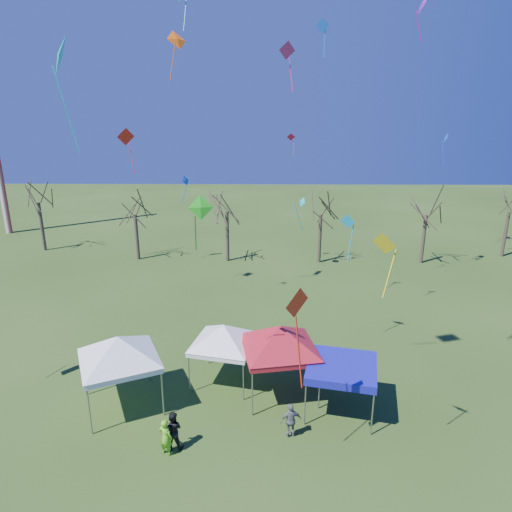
{
  "coord_description": "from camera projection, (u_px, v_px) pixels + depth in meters",
  "views": [
    {
      "loc": [
        0.88,
        -15.78,
        13.31
      ],
      "look_at": [
        0.59,
        3.0,
        7.29
      ],
      "focal_mm": 32.0,
      "sensor_mm": 36.0,
      "label": 1
    }
  ],
  "objects": [
    {
      "name": "kite_8",
      "position": [
        59.0,
        55.0,
        17.67
      ],
      "size": [
        1.12,
        1.67,
        4.56
      ],
      "rotation": [
        0.0,
        0.0,
        5.04
      ],
      "color": "#0DC7C5",
      "rests_on": "ground"
    },
    {
      "name": "tree_0",
      "position": [
        36.0,
        185.0,
        43.51
      ],
      "size": [
        3.83,
        3.83,
        8.44
      ],
      "color": "#3D2D21",
      "rests_on": "ground"
    },
    {
      "name": "kite_18",
      "position": [
        323.0,
        27.0,
        23.31
      ],
      "size": [
        0.74,
        0.34,
        1.89
      ],
      "rotation": [
        0.0,
        0.0,
        2.96
      ],
      "color": "blue",
      "rests_on": "ground"
    },
    {
      "name": "kite_2",
      "position": [
        126.0,
        137.0,
        36.64
      ],
      "size": [
        1.48,
        1.28,
        3.66
      ],
      "rotation": [
        0.0,
        0.0,
        3.78
      ],
      "color": "red",
      "rests_on": "ground"
    },
    {
      "name": "ground",
      "position": [
        241.0,
        443.0,
        19.1
      ],
      "size": [
        140.0,
        140.0,
        0.0
      ],
      "primitive_type": "plane",
      "color": "#264215",
      "rests_on": "ground"
    },
    {
      "name": "kite_19",
      "position": [
        291.0,
        138.0,
        37.05
      ],
      "size": [
        0.7,
        0.49,
        1.84
      ],
      "rotation": [
        0.0,
        0.0,
        3.11
      ],
      "color": "red",
      "rests_on": "ground"
    },
    {
      "name": "person_green",
      "position": [
        166.0,
        437.0,
        18.27
      ],
      "size": [
        0.7,
        0.59,
        1.62
      ],
      "primitive_type": "imported",
      "rotation": [
        0.0,
        0.0,
        2.72
      ],
      "color": "#6CD421",
      "rests_on": "ground"
    },
    {
      "name": "person_dark",
      "position": [
        173.0,
        430.0,
        18.6
      ],
      "size": [
        0.83,
        0.66,
        1.68
      ],
      "primitive_type": "imported",
      "rotation": [
        0.0,
        0.0,
        3.11
      ],
      "color": "black",
      "rests_on": "ground"
    },
    {
      "name": "kite_22",
      "position": [
        302.0,
        203.0,
        38.12
      ],
      "size": [
        0.99,
        1.1,
        3.05
      ],
      "rotation": [
        0.0,
        0.0,
        5.17
      ],
      "color": "#0DB8D1",
      "rests_on": "ground"
    },
    {
      "name": "tent_white_west",
      "position": [
        117.0,
        341.0,
        20.58
      ],
      "size": [
        4.43,
        4.43,
        4.15
      ],
      "rotation": [
        0.0,
        0.0,
        0.44
      ],
      "color": "gray",
      "rests_on": "ground"
    },
    {
      "name": "tent_red",
      "position": [
        280.0,
        331.0,
        21.53
      ],
      "size": [
        4.67,
        4.67,
        4.18
      ],
      "rotation": [
        0.0,
        0.0,
        0.18
      ],
      "color": "gray",
      "rests_on": "ground"
    },
    {
      "name": "tree_5",
      "position": [
        512.0,
        197.0,
        41.82
      ],
      "size": [
        3.39,
        3.39,
        7.46
      ],
      "color": "#3D2D21",
      "rests_on": "ground"
    },
    {
      "name": "kite_5",
      "position": [
        296.0,
        304.0,
        15.87
      ],
      "size": [
        1.1,
        1.14,
        4.07
      ],
      "rotation": [
        0.0,
        0.0,
        3.96
      ],
      "color": "red",
      "rests_on": "ground"
    },
    {
      "name": "kite_12",
      "position": [
        445.0,
        139.0,
        35.9
      ],
      "size": [
        0.48,
        0.91,
        2.73
      ],
      "rotation": [
        0.0,
        0.0,
        4.57
      ],
      "color": "blue",
      "rests_on": "ground"
    },
    {
      "name": "kite_1",
      "position": [
        201.0,
        208.0,
        17.18
      ],
      "size": [
        0.98,
        0.5,
        2.2
      ],
      "rotation": [
        0.0,
        0.0,
        0.18
      ],
      "color": "green",
      "rests_on": "ground"
    },
    {
      "name": "kite_24",
      "position": [
        287.0,
        51.0,
        25.7
      ],
      "size": [
        1.08,
        0.77,
        2.7
      ],
      "rotation": [
        0.0,
        0.0,
        3.56
      ],
      "color": "#CA2C68",
      "rests_on": "ground"
    },
    {
      "name": "kite_17",
      "position": [
        348.0,
        222.0,
        24.86
      ],
      "size": [
        0.86,
        0.73,
        2.69
      ],
      "rotation": [
        0.0,
        0.0,
        2.52
      ],
      "color": "#0C94BE",
      "rests_on": "ground"
    },
    {
      "name": "tent_white_mid",
      "position": [
        224.0,
        329.0,
        22.63
      ],
      "size": [
        4.06,
        4.06,
        3.67
      ],
      "rotation": [
        0.0,
        0.0,
        -0.22
      ],
      "color": "gray",
      "rests_on": "ground"
    },
    {
      "name": "tree_1",
      "position": [
        134.0,
        198.0,
        40.96
      ],
      "size": [
        3.42,
        3.42,
        7.54
      ],
      "color": "#3D2D21",
      "rests_on": "ground"
    },
    {
      "name": "tent_blue",
      "position": [
        342.0,
        368.0,
        20.56
      ],
      "size": [
        3.66,
        3.66,
        2.41
      ],
      "rotation": [
        0.0,
        0.0,
        -0.22
      ],
      "color": "gray",
      "rests_on": "ground"
    },
    {
      "name": "kite_13",
      "position": [
        186.0,
        181.0,
        37.74
      ],
      "size": [
        0.77,
        0.95,
        2.29
      ],
      "rotation": [
        0.0,
        0.0,
        1.17
      ],
      "color": "blue",
      "rests_on": "ground"
    },
    {
      "name": "tree_3",
      "position": [
        322.0,
        196.0,
        40.05
      ],
      "size": [
        3.59,
        3.59,
        7.91
      ],
      "color": "#3D2D21",
      "rests_on": "ground"
    },
    {
      "name": "kite_25",
      "position": [
        422.0,
        5.0,
        16.59
      ],
      "size": [
        0.34,
        0.71,
        1.61
      ],
      "rotation": [
        0.0,
        0.0,
        4.71
      ],
      "color": "purple",
      "rests_on": "ground"
    },
    {
      "name": "tree_2",
      "position": [
        226.0,
        193.0,
        40.43
      ],
      "size": [
        3.71,
        3.71,
        8.18
      ],
      "color": "#3D2D21",
      "rests_on": "ground"
    },
    {
      "name": "kite_27",
      "position": [
        385.0,
        244.0,
        15.16
      ],
      "size": [
        0.94,
        0.96,
        2.25
      ],
      "rotation": [
        0.0,
        0.0,
        2.32
      ],
      "color": "yellow",
      "rests_on": "ground"
    },
    {
      "name": "person_grey",
      "position": [
        291.0,
        420.0,
        19.27
      ],
      "size": [
        0.99,
        0.56,
        1.58
      ],
      "primitive_type": "imported",
      "rotation": [
        0.0,
        0.0,
        3.34
      ],
      "color": "slate",
      "rests_on": "ground"
    },
    {
      "name": "kite_11",
      "position": [
        177.0,
        40.0,
        27.37
      ],
      "size": [
        1.55,
        1.53,
        2.93
      ],
      "rotation": [
        0.0,
        0.0,
        0.76
      ],
      "color": "#FF600D",
      "rests_on": "ground"
    },
    {
      "name": "tree_4",
      "position": [
        428.0,
        197.0,
        39.88
      ],
      "size": [
        3.58,
        3.58,
        7.89
      ],
      "color": "#3D2D21",
      "rests_on": "ground"
    }
  ]
}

